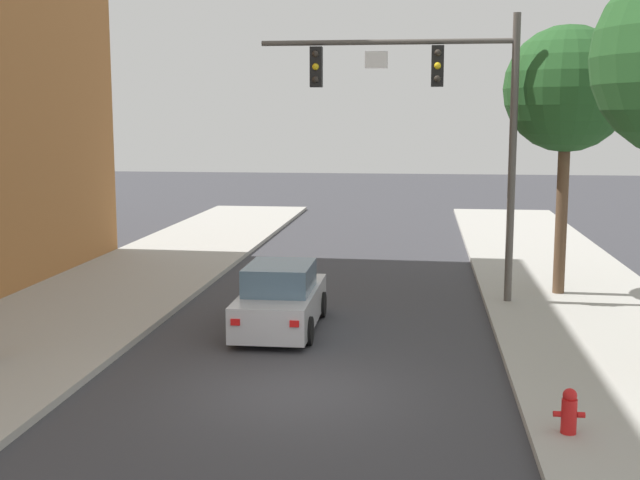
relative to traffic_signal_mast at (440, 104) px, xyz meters
The scene contains 5 objects.
ground_plane 9.63m from the traffic_signal_mast, 109.72° to the right, with size 120.00×120.00×0.00m, color #38383D.
traffic_signal_mast is the anchor object (origin of this frame).
car_lead_silver 6.72m from the traffic_signal_mast, 139.70° to the right, with size 1.85×4.25×1.60m.
fire_hydrant 10.73m from the traffic_signal_mast, 78.60° to the right, with size 0.48×0.24×0.72m.
street_tree_second 3.64m from the traffic_signal_mast, 19.43° to the left, with size 3.41×3.41×7.33m.
Camera 1 is at (2.26, -14.37, 5.00)m, focal length 46.02 mm.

